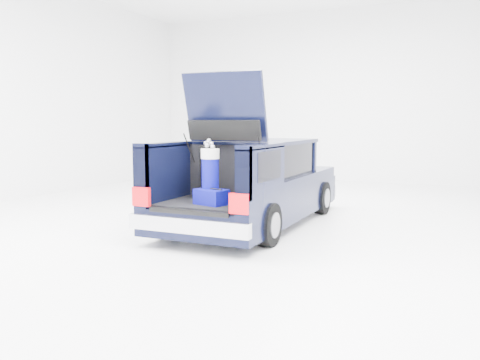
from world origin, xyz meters
The scene contains 6 objects.
ground centered at (0.00, 0.00, 0.00)m, with size 14.00×14.00×0.00m, color white.
car centered at (0.00, 0.11, 0.67)m, with size 1.87×4.65×2.47m.
red_suitcase centered at (0.50, -1.09, 0.87)m, with size 0.39×0.31×0.57m.
black_golf_bag centered at (-0.18, -1.25, 1.00)m, with size 0.30×0.32×0.88m.
blue_golf_bag centered at (0.04, -1.59, 0.99)m, with size 0.33×0.33×0.87m.
blue_duffel centered at (0.11, -1.70, 0.71)m, with size 0.51×0.40×0.23m.
Camera 1 is at (3.35, -7.88, 1.73)m, focal length 38.00 mm.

